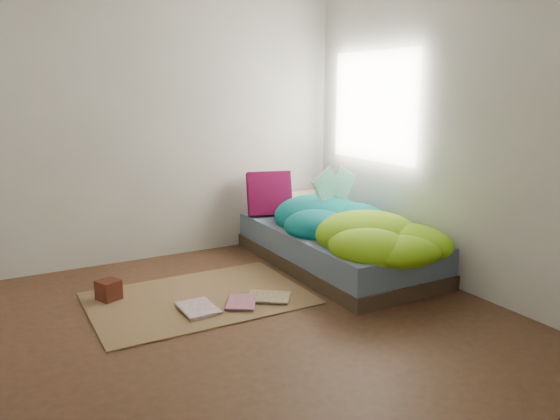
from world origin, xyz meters
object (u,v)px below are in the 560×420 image
at_px(wooden_box, 109,290).
at_px(floor_book_b, 227,303).
at_px(floor_book_a, 182,312).
at_px(bed, 336,247).
at_px(pillow_magenta, 269,194).
at_px(open_book, 335,174).

distance_m(wooden_box, floor_book_b, 0.91).
bearing_deg(floor_book_a, bed, 13.34).
xyz_separation_m(pillow_magenta, floor_book_b, (-0.97, -1.16, -0.53)).
bearing_deg(floor_book_b, wooden_box, 175.78).
height_order(pillow_magenta, floor_book_b, pillow_magenta).
bearing_deg(bed, floor_book_b, -162.35).
distance_m(open_book, wooden_box, 2.17).
height_order(open_book, floor_book_a, open_book).
bearing_deg(floor_book_b, bed, 48.71).
relative_size(wooden_box, floor_book_b, 0.52).
distance_m(pillow_magenta, floor_book_a, 1.83).
xyz_separation_m(wooden_box, floor_book_b, (0.74, -0.52, -0.06)).
bearing_deg(pillow_magenta, wooden_box, -142.68).
bearing_deg(pillow_magenta, floor_book_a, -121.68).
distance_m(open_book, floor_book_b, 1.62).
relative_size(bed, floor_book_b, 7.02).
xyz_separation_m(open_book, wooden_box, (-2.05, -0.02, -0.72)).
bearing_deg(bed, floor_book_a, -165.97).
relative_size(bed, floor_book_a, 6.07).
bearing_deg(open_book, floor_book_a, -171.94).
relative_size(bed, wooden_box, 13.46).
xyz_separation_m(floor_book_a, floor_book_b, (0.35, 0.00, 0.00)).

